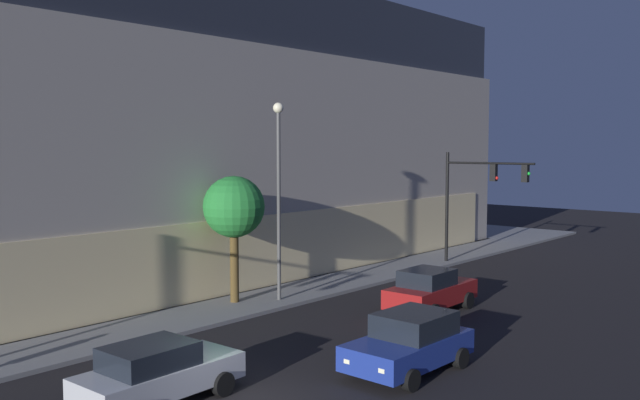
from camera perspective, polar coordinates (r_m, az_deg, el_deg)
modern_building at (r=41.83m, az=-13.10°, el=5.27°), size 38.07×23.64×14.61m
traffic_light_far_corner at (r=37.97m, az=13.07°, el=1.10°), size 0.43×5.06×6.09m
street_lamp_sidewalk at (r=28.45m, az=-3.46°, el=1.89°), size 0.44×0.44×8.21m
sidewalk_tree at (r=28.27m, az=-7.17°, el=-0.67°), size 2.53×2.53×5.22m
car_silver at (r=18.50m, az=-13.37°, el=-13.76°), size 4.38×2.08×1.59m
car_blue at (r=20.62m, az=7.48°, el=-11.63°), size 4.22×2.28×1.70m
car_red at (r=27.80m, az=9.14°, el=-7.41°), size 4.40×2.11×1.72m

